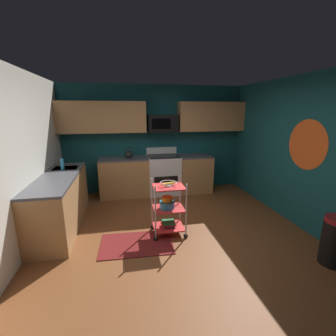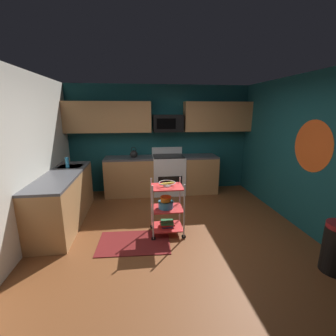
{
  "view_description": "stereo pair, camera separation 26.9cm",
  "coord_description": "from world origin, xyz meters",
  "px_view_note": "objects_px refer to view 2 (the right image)",
  "views": [
    {
      "loc": [
        -0.8,
        -3.32,
        2.01
      ],
      "look_at": [
        -0.05,
        0.44,
        1.05
      ],
      "focal_mm": 24.86,
      "sensor_mm": 36.0,
      "label": 1
    },
    {
      "loc": [
        -0.53,
        -3.36,
        2.01
      ],
      "look_at": [
        -0.05,
        0.44,
        1.05
      ],
      "focal_mm": 24.86,
      "sensor_mm": 36.0,
      "label": 2
    }
  ],
  "objects_px": {
    "kettle": "(134,154)",
    "rolling_cart": "(167,208)",
    "mixing_bowl_large": "(166,204)",
    "fruit_bowl": "(167,183)",
    "microwave": "(168,123)",
    "book_stack": "(167,224)",
    "dish_soap_bottle": "(67,163)",
    "oven_range": "(168,174)",
    "mixing_bowl_small": "(166,199)"
  },
  "relations": [
    {
      "from": "rolling_cart",
      "to": "kettle",
      "type": "distance_m",
      "value": 2.12
    },
    {
      "from": "microwave",
      "to": "mixing_bowl_small",
      "type": "height_order",
      "value": "microwave"
    },
    {
      "from": "mixing_bowl_large",
      "to": "book_stack",
      "type": "xyz_separation_m",
      "value": [
        0.02,
        0.0,
        -0.34
      ]
    },
    {
      "from": "microwave",
      "to": "mixing_bowl_small",
      "type": "bearing_deg",
      "value": -98.0
    },
    {
      "from": "mixing_bowl_small",
      "to": "rolling_cart",
      "type": "bearing_deg",
      "value": 9.56
    },
    {
      "from": "mixing_bowl_large",
      "to": "dish_soap_bottle",
      "type": "distance_m",
      "value": 2.16
    },
    {
      "from": "book_stack",
      "to": "kettle",
      "type": "relative_size",
      "value": 0.91
    },
    {
      "from": "mixing_bowl_large",
      "to": "microwave",
      "type": "bearing_deg",
      "value": 82.0
    },
    {
      "from": "rolling_cart",
      "to": "mixing_bowl_large",
      "type": "distance_m",
      "value": 0.07
    },
    {
      "from": "fruit_bowl",
      "to": "dish_soap_bottle",
      "type": "distance_m",
      "value": 2.13
    },
    {
      "from": "fruit_bowl",
      "to": "mixing_bowl_small",
      "type": "height_order",
      "value": "fruit_bowl"
    },
    {
      "from": "book_stack",
      "to": "dish_soap_bottle",
      "type": "bearing_deg",
      "value": 148.68
    },
    {
      "from": "microwave",
      "to": "dish_soap_bottle",
      "type": "height_order",
      "value": "microwave"
    },
    {
      "from": "oven_range",
      "to": "dish_soap_bottle",
      "type": "bearing_deg",
      "value": -157.3
    },
    {
      "from": "rolling_cart",
      "to": "mixing_bowl_large",
      "type": "height_order",
      "value": "rolling_cart"
    },
    {
      "from": "mixing_bowl_large",
      "to": "dish_soap_bottle",
      "type": "height_order",
      "value": "dish_soap_bottle"
    },
    {
      "from": "oven_range",
      "to": "dish_soap_bottle",
      "type": "xyz_separation_m",
      "value": [
        -2.09,
        -0.87,
        0.54
      ]
    },
    {
      "from": "fruit_bowl",
      "to": "kettle",
      "type": "relative_size",
      "value": 1.03
    },
    {
      "from": "microwave",
      "to": "mixing_bowl_large",
      "type": "bearing_deg",
      "value": -98.0
    },
    {
      "from": "mixing_bowl_large",
      "to": "fruit_bowl",
      "type": "bearing_deg",
      "value": 0.0
    },
    {
      "from": "book_stack",
      "to": "kettle",
      "type": "distance_m",
      "value": 2.21
    },
    {
      "from": "book_stack",
      "to": "oven_range",
      "type": "bearing_deg",
      "value": 82.2
    },
    {
      "from": "mixing_bowl_large",
      "to": "dish_soap_bottle",
      "type": "xyz_separation_m",
      "value": [
        -1.79,
        1.1,
        0.5
      ]
    },
    {
      "from": "book_stack",
      "to": "kettle",
      "type": "bearing_deg",
      "value": 105.66
    },
    {
      "from": "mixing_bowl_large",
      "to": "book_stack",
      "type": "height_order",
      "value": "mixing_bowl_large"
    },
    {
      "from": "book_stack",
      "to": "rolling_cart",
      "type": "bearing_deg",
      "value": 90.0
    },
    {
      "from": "oven_range",
      "to": "mixing_bowl_large",
      "type": "height_order",
      "value": "oven_range"
    },
    {
      "from": "rolling_cart",
      "to": "kettle",
      "type": "bearing_deg",
      "value": 105.66
    },
    {
      "from": "mixing_bowl_small",
      "to": "microwave",
      "type": "bearing_deg",
      "value": 82.0
    },
    {
      "from": "microwave",
      "to": "kettle",
      "type": "bearing_deg",
      "value": -172.5
    },
    {
      "from": "oven_range",
      "to": "mixing_bowl_large",
      "type": "distance_m",
      "value": 2.0
    },
    {
      "from": "oven_range",
      "to": "kettle",
      "type": "xyz_separation_m",
      "value": [
        -0.82,
        -0.0,
        0.52
      ]
    },
    {
      "from": "rolling_cart",
      "to": "dish_soap_bottle",
      "type": "relative_size",
      "value": 4.57
    },
    {
      "from": "rolling_cart",
      "to": "mixing_bowl_small",
      "type": "height_order",
      "value": "rolling_cart"
    },
    {
      "from": "rolling_cart",
      "to": "mixing_bowl_small",
      "type": "distance_m",
      "value": 0.17
    },
    {
      "from": "microwave",
      "to": "book_stack",
      "type": "relative_size",
      "value": 2.92
    },
    {
      "from": "rolling_cart",
      "to": "book_stack",
      "type": "relative_size",
      "value": 3.82
    },
    {
      "from": "fruit_bowl",
      "to": "mixing_bowl_large",
      "type": "relative_size",
      "value": 1.08
    },
    {
      "from": "oven_range",
      "to": "kettle",
      "type": "height_order",
      "value": "kettle"
    },
    {
      "from": "dish_soap_bottle",
      "to": "microwave",
      "type": "bearing_deg",
      "value": 25.11
    },
    {
      "from": "oven_range",
      "to": "rolling_cart",
      "type": "bearing_deg",
      "value": -97.8
    },
    {
      "from": "kettle",
      "to": "rolling_cart",
      "type": "bearing_deg",
      "value": -74.34
    },
    {
      "from": "microwave",
      "to": "fruit_bowl",
      "type": "xyz_separation_m",
      "value": [
        -0.27,
        -2.08,
        -0.82
      ]
    },
    {
      "from": "book_stack",
      "to": "microwave",
      "type": "bearing_deg",
      "value": 82.6
    },
    {
      "from": "fruit_bowl",
      "to": "mixing_bowl_large",
      "type": "distance_m",
      "value": 0.36
    },
    {
      "from": "fruit_bowl",
      "to": "mixing_bowl_small",
      "type": "xyz_separation_m",
      "value": [
        -0.02,
        -0.0,
        -0.26
      ]
    },
    {
      "from": "oven_range",
      "to": "mixing_bowl_small",
      "type": "relative_size",
      "value": 6.04
    },
    {
      "from": "oven_range",
      "to": "mixing_bowl_small",
      "type": "height_order",
      "value": "oven_range"
    },
    {
      "from": "rolling_cart",
      "to": "dish_soap_bottle",
      "type": "height_order",
      "value": "dish_soap_bottle"
    },
    {
      "from": "mixing_bowl_large",
      "to": "book_stack",
      "type": "distance_m",
      "value": 0.34
    }
  ]
}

